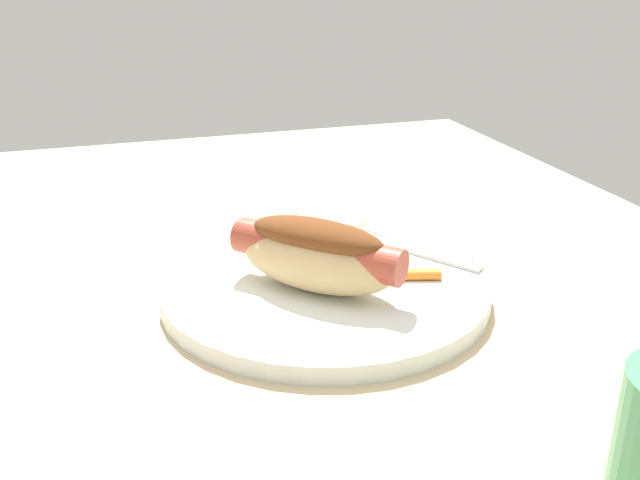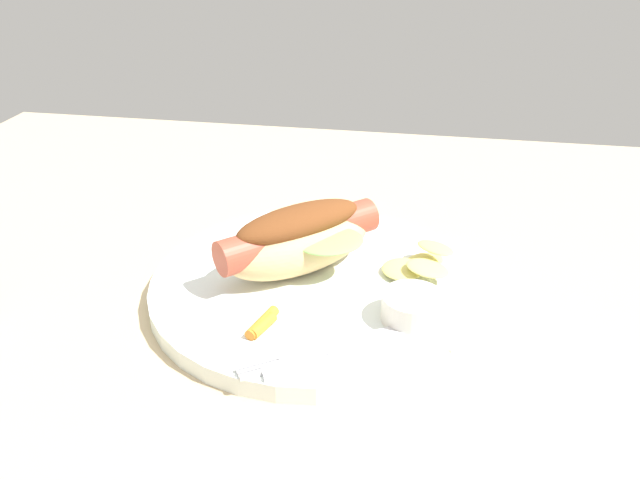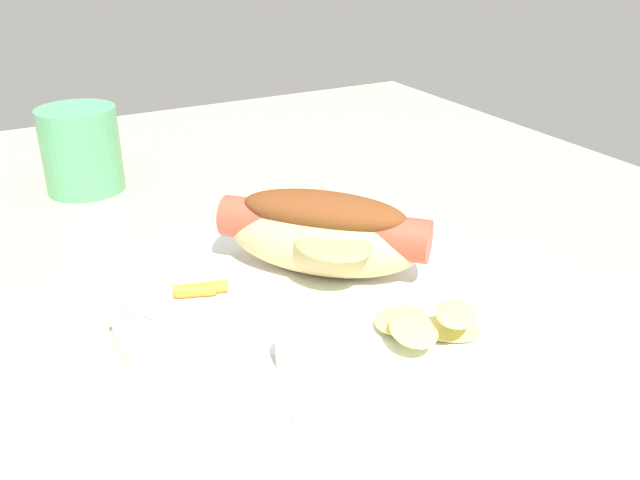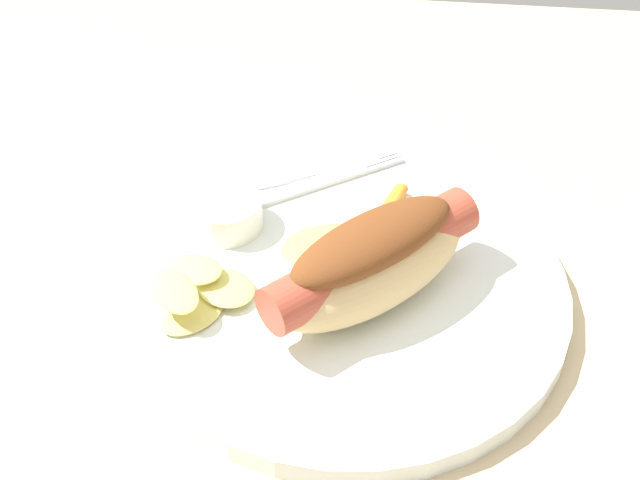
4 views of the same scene
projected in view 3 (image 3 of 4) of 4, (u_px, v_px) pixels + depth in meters
ground_plane at (342, 317)px, 50.27cm from camera, size 120.00×90.00×1.80cm
plate at (318, 293)px, 50.08cm from camera, size 29.31×29.31×1.60cm
hot_dog at (327, 231)px, 50.17cm from camera, size 14.49×14.22×6.29cm
sauce_ramekin at (318, 352)px, 40.02cm from camera, size 5.05×5.05×2.30cm
fork at (206, 342)px, 42.62cm from camera, size 12.88×9.12×0.40cm
knife at (205, 363)px, 40.65cm from camera, size 13.97×7.52×0.36cm
chips_pile at (428, 323)px, 43.12cm from camera, size 7.76×7.54×2.53cm
carrot_garnish at (198, 289)px, 48.08cm from camera, size 1.99×3.97×0.91cm
drinking_cup at (81, 150)px, 69.20cm from camera, size 7.83×7.83×8.60cm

